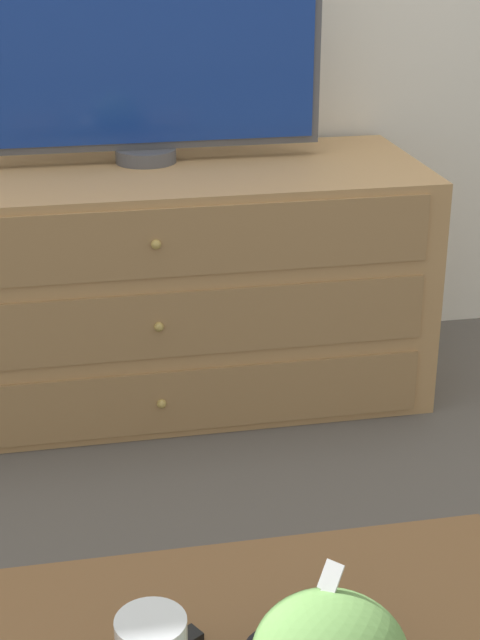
# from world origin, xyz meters

# --- Properties ---
(ground_plane) EXTENTS (12.00, 12.00, 0.00)m
(ground_plane) POSITION_xyz_m (0.00, 0.00, 0.00)
(ground_plane) COLOR #56514C
(dresser) EXTENTS (1.47, 0.58, 0.63)m
(dresser) POSITION_xyz_m (-0.09, -0.31, 0.32)
(dresser) COLOR tan
(dresser) RESTS_ON ground_plane
(tv) EXTENTS (0.93, 0.16, 0.62)m
(tv) POSITION_xyz_m (-0.07, -0.23, 0.95)
(tv) COLOR #515156
(tv) RESTS_ON dresser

